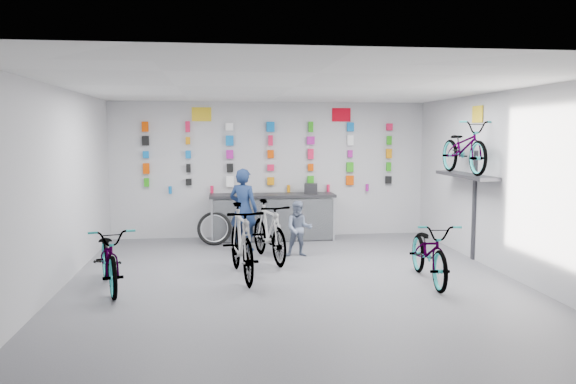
{
  "coord_description": "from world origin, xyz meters",
  "views": [
    {
      "loc": [
        -1.13,
        -8.45,
        2.31
      ],
      "look_at": [
        0.08,
        1.4,
        1.27
      ],
      "focal_mm": 35.0,
      "sensor_mm": 36.0,
      "label": 1
    }
  ],
  "objects": [
    {
      "name": "clerk",
      "position": [
        -0.67,
        2.52,
        0.81
      ],
      "size": [
        0.71,
        0.63,
        1.63
      ],
      "primitive_type": "imported",
      "rotation": [
        0.0,
        0.0,
        2.63
      ],
      "color": "#132245",
      "rests_on": "floor"
    },
    {
      "name": "wall_right",
      "position": [
        3.5,
        0.0,
        1.5
      ],
      "size": [
        0.0,
        8.0,
        8.0
      ],
      "primitive_type": "plane",
      "rotation": [
        1.57,
        0.0,
        -1.57
      ],
      "color": "silver",
      "rests_on": "floor"
    },
    {
      "name": "sign_side",
      "position": [
        3.48,
        1.2,
        2.65
      ],
      "size": [
        0.02,
        0.4,
        0.3
      ],
      "primitive_type": "cube",
      "color": "yellow",
      "rests_on": "wall_right"
    },
    {
      "name": "counter",
      "position": [
        0.0,
        3.54,
        0.49
      ],
      "size": [
        2.7,
        0.66,
        1.0
      ],
      "color": "black",
      "rests_on": "floor"
    },
    {
      "name": "bike_wall",
      "position": [
        3.25,
        1.2,
        2.05
      ],
      "size": [
        0.63,
        1.8,
        0.95
      ],
      "primitive_type": "imported",
      "color": "gray",
      "rests_on": "wall_bracket"
    },
    {
      "name": "bike_left",
      "position": [
        -2.77,
        -0.01,
        0.48
      ],
      "size": [
        1.12,
        1.94,
        0.96
      ],
      "primitive_type": "imported",
      "rotation": [
        0.0,
        0.0,
        0.28
      ],
      "color": "gray",
      "rests_on": "floor"
    },
    {
      "name": "wall_bracket",
      "position": [
        3.33,
        1.2,
        1.46
      ],
      "size": [
        0.39,
        1.9,
        2.0
      ],
      "color": "#333338",
      "rests_on": "wall_right"
    },
    {
      "name": "sign_right",
      "position": [
        1.6,
        3.98,
        2.72
      ],
      "size": [
        0.42,
        0.02,
        0.3
      ],
      "primitive_type": "cube",
      "color": "red",
      "rests_on": "wall_back"
    },
    {
      "name": "floor",
      "position": [
        0.0,
        0.0,
        0.0
      ],
      "size": [
        8.0,
        8.0,
        0.0
      ],
      "primitive_type": "plane",
      "color": "#525258",
      "rests_on": "ground"
    },
    {
      "name": "merch_wall",
      "position": [
        0.04,
        3.93,
        1.8
      ],
      "size": [
        5.54,
        0.08,
        1.57
      ],
      "color": "#279F12",
      "rests_on": "wall_back"
    },
    {
      "name": "bike_right",
      "position": [
        2.1,
        -0.21,
        0.48
      ],
      "size": [
        0.81,
        1.9,
        0.97
      ],
      "primitive_type": "imported",
      "rotation": [
        0.0,
        0.0,
        -0.09
      ],
      "color": "gray",
      "rests_on": "floor"
    },
    {
      "name": "wall_front",
      "position": [
        0.0,
        -4.0,
        1.5
      ],
      "size": [
        7.0,
        0.0,
        7.0
      ],
      "primitive_type": "plane",
      "rotation": [
        -1.57,
        0.0,
        0.0
      ],
      "color": "silver",
      "rests_on": "floor"
    },
    {
      "name": "register",
      "position": [
        0.84,
        3.55,
        1.11
      ],
      "size": [
        0.33,
        0.35,
        0.22
      ],
      "primitive_type": "cube",
      "rotation": [
        0.0,
        0.0,
        -0.19
      ],
      "color": "black",
      "rests_on": "counter"
    },
    {
      "name": "wall_left",
      "position": [
        -3.5,
        0.0,
        1.5
      ],
      "size": [
        0.0,
        8.0,
        8.0
      ],
      "primitive_type": "plane",
      "rotation": [
        1.57,
        0.0,
        1.57
      ],
      "color": "silver",
      "rests_on": "floor"
    },
    {
      "name": "sign_left",
      "position": [
        -1.5,
        3.98,
        2.72
      ],
      "size": [
        0.42,
        0.02,
        0.3
      ],
      "primitive_type": "cube",
      "color": "yellow",
      "rests_on": "wall_back"
    },
    {
      "name": "ceiling",
      "position": [
        0.0,
        0.0,
        3.0
      ],
      "size": [
        8.0,
        8.0,
        0.0
      ],
      "primitive_type": "plane",
      "rotation": [
        3.14,
        0.0,
        0.0
      ],
      "color": "white",
      "rests_on": "wall_back"
    },
    {
      "name": "bike_service",
      "position": [
        -0.25,
        1.54,
        0.55
      ],
      "size": [
        0.91,
        1.89,
        1.09
      ],
      "primitive_type": "imported",
      "rotation": [
        0.0,
        0.0,
        0.23
      ],
      "color": "gray",
      "rests_on": "floor"
    },
    {
      "name": "customer",
      "position": [
        0.34,
        1.83,
        0.52
      ],
      "size": [
        0.55,
        0.44,
        1.05
      ],
      "primitive_type": "imported",
      "rotation": [
        0.0,
        0.0,
        -0.09
      ],
      "color": "slate",
      "rests_on": "floor"
    },
    {
      "name": "bike_center",
      "position": [
        -0.8,
        0.37,
        0.59
      ],
      "size": [
        0.8,
        2.03,
        1.18
      ],
      "primitive_type": "imported",
      "rotation": [
        0.0,
        0.0,
        0.13
      ],
      "color": "gray",
      "rests_on": "floor"
    },
    {
      "name": "spare_wheel",
      "position": [
        -1.25,
        3.17,
        0.34
      ],
      "size": [
        0.74,
        0.35,
        0.7
      ],
      "rotation": [
        0.0,
        0.0,
        -0.07
      ],
      "color": "black",
      "rests_on": "floor"
    },
    {
      "name": "wall_back",
      "position": [
        0.0,
        4.0,
        1.5
      ],
      "size": [
        7.0,
        0.0,
        7.0
      ],
      "primitive_type": "plane",
      "rotation": [
        1.57,
        0.0,
        0.0
      ],
      "color": "silver",
      "rests_on": "floor"
    }
  ]
}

